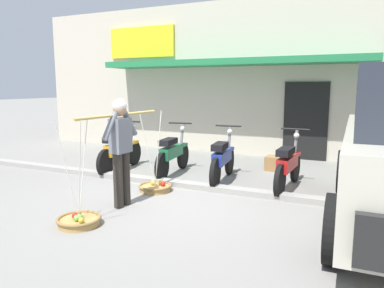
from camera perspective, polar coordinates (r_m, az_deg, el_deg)
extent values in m
plane|color=gray|center=(6.38, -3.81, -8.22)|extent=(90.00, 90.00, 0.00)
cube|color=gray|center=(6.97, -1.04, -6.30)|extent=(20.00, 0.24, 0.10)
cylinder|color=#2D2823|center=(5.84, -11.41, -5.62)|extent=(0.15, 0.15, 0.86)
cylinder|color=#2D2823|center=(5.98, -10.32, -5.25)|extent=(0.15, 0.15, 0.86)
cube|color=slate|center=(5.78, -11.06, 1.31)|extent=(0.22, 0.35, 0.54)
sphere|color=tan|center=(5.74, -11.18, 5.32)|extent=(0.21, 0.21, 0.21)
sphere|color=silver|center=(5.74, -11.19, 5.82)|extent=(0.22, 0.22, 0.22)
cylinder|color=slate|center=(5.57, -12.65, 2.75)|extent=(0.11, 0.34, 0.43)
cylinder|color=slate|center=(5.95, -9.66, 3.21)|extent=(0.11, 0.34, 0.43)
cylinder|color=tan|center=(5.74, -11.15, 4.48)|extent=(0.14, 1.89, 0.04)
cylinder|color=#B2894C|center=(5.35, -17.14, -11.53)|extent=(0.56, 0.56, 0.09)
torus|color=olive|center=(5.33, -17.17, -11.02)|extent=(0.60, 0.60, 0.05)
sphere|color=gold|center=(5.16, -16.85, -11.30)|extent=(0.08, 0.08, 0.08)
sphere|color=#B0201B|center=(5.33, -17.70, -10.60)|extent=(0.09, 0.09, 0.09)
sphere|color=#72B043|center=(5.25, -17.12, -10.85)|extent=(0.10, 0.10, 0.10)
sphere|color=#AB1F1B|center=(5.32, -17.22, -10.62)|extent=(0.09, 0.09, 0.09)
sphere|color=#76B746|center=(5.24, -17.48, -10.96)|extent=(0.09, 0.09, 0.09)
cylinder|color=silver|center=(5.24, -16.57, -3.67)|extent=(0.01, 0.27, 1.36)
cylinder|color=silver|center=(5.18, -18.90, -3.93)|extent=(0.23, 0.14, 1.36)
cylinder|color=silver|center=(5.03, -17.06, -4.21)|extent=(0.23, 0.14, 1.36)
cylinder|color=#B2894C|center=(6.75, -5.75, -6.90)|extent=(0.56, 0.56, 0.09)
torus|color=olive|center=(6.73, -5.75, -6.49)|extent=(0.60, 0.60, 0.05)
sphere|color=gold|center=(6.79, -6.06, -6.00)|extent=(0.09, 0.09, 0.09)
sphere|color=red|center=(6.70, -4.54, -6.17)|extent=(0.10, 0.10, 0.10)
sphere|color=gold|center=(6.79, -4.85, -5.98)|extent=(0.09, 0.09, 0.09)
cylinder|color=silver|center=(6.69, -5.29, -0.65)|extent=(0.01, 0.27, 1.36)
cylinder|color=silver|center=(6.59, -6.96, -0.83)|extent=(0.23, 0.14, 1.36)
cylinder|color=silver|center=(6.48, -5.29, -0.97)|extent=(0.23, 0.14, 1.36)
cylinder|color=black|center=(8.98, -9.02, -1.38)|extent=(0.13, 0.58, 0.58)
cylinder|color=black|center=(7.93, -13.30, -2.87)|extent=(0.13, 0.58, 0.58)
cube|color=orange|center=(8.94, -9.06, 0.27)|extent=(0.16, 0.29, 0.06)
cube|color=orange|center=(8.33, -11.42, -0.72)|extent=(0.28, 0.91, 0.24)
cube|color=black|center=(8.14, -12.12, 0.75)|extent=(0.27, 0.58, 0.12)
cylinder|color=slate|center=(8.83, -9.39, 1.00)|extent=(0.09, 0.30, 0.76)
cylinder|color=black|center=(8.72, -9.71, 3.47)|extent=(0.54, 0.09, 0.04)
sphere|color=silver|center=(8.87, -9.19, 2.67)|extent=(0.11, 0.11, 0.11)
cylinder|color=black|center=(8.49, -1.40, -1.86)|extent=(0.14, 0.59, 0.58)
cylinder|color=black|center=(7.36, -4.69, -3.57)|extent=(0.14, 0.59, 0.58)
cube|color=#19663D|center=(8.45, -1.41, -0.12)|extent=(0.17, 0.29, 0.06)
cube|color=#19663D|center=(7.79, -3.21, -1.21)|extent=(0.30, 0.92, 0.24)
cube|color=black|center=(7.59, -3.72, 0.35)|extent=(0.28, 0.58, 0.12)
cylinder|color=slate|center=(8.33, -1.65, 0.65)|extent=(0.09, 0.30, 0.76)
cylinder|color=black|center=(8.21, -1.85, 3.27)|extent=(0.54, 0.10, 0.04)
sphere|color=silver|center=(8.38, -1.47, 2.42)|extent=(0.11, 0.11, 0.11)
cylinder|color=black|center=(7.96, 5.86, -2.63)|extent=(0.15, 0.59, 0.58)
cylinder|color=black|center=(6.79, 3.63, -4.64)|extent=(0.15, 0.59, 0.58)
cube|color=navy|center=(7.92, 5.89, -0.78)|extent=(0.17, 0.29, 0.06)
cube|color=navy|center=(7.23, 4.68, -2.02)|extent=(0.30, 0.92, 0.24)
cube|color=black|center=(7.02, 4.36, -0.36)|extent=(0.28, 0.58, 0.12)
cylinder|color=slate|center=(7.80, 5.75, 0.04)|extent=(0.09, 0.30, 0.76)
cylinder|color=black|center=(7.67, 5.67, 2.83)|extent=(0.54, 0.10, 0.04)
sphere|color=silver|center=(7.84, 5.91, 1.93)|extent=(0.11, 0.11, 0.11)
cylinder|color=black|center=(7.60, 15.77, -3.48)|extent=(0.11, 0.58, 0.58)
cylinder|color=black|center=(6.42, 13.51, -5.65)|extent=(0.11, 0.58, 0.58)
cube|color=red|center=(7.55, 15.85, -1.54)|extent=(0.15, 0.29, 0.06)
cube|color=red|center=(6.87, 14.63, -2.86)|extent=(0.24, 0.91, 0.24)
cube|color=black|center=(6.65, 14.36, -1.13)|extent=(0.24, 0.57, 0.12)
cylinder|color=slate|center=(7.44, 15.74, -0.69)|extent=(0.07, 0.30, 0.76)
cylinder|color=black|center=(7.30, 15.74, 2.23)|extent=(0.54, 0.06, 0.04)
sphere|color=silver|center=(7.48, 15.95, 1.29)|extent=(0.11, 0.11, 0.11)
cylinder|color=black|center=(4.27, 21.68, -12.28)|extent=(0.27, 0.76, 0.76)
cylinder|color=black|center=(7.07, 22.71, -4.02)|extent=(0.27, 0.76, 0.76)
cube|color=beige|center=(12.68, 10.16, 9.78)|extent=(13.00, 5.00, 4.20)
cube|color=#237F47|center=(9.82, 5.65, 12.51)|extent=(7.15, 1.00, 0.16)
cube|color=yellow|center=(11.57, -7.84, 15.40)|extent=(2.20, 0.08, 0.90)
cube|color=black|center=(9.86, 17.24, 3.41)|extent=(1.10, 0.06, 2.00)
cube|color=olive|center=(8.51, 12.87, -2.96)|extent=(0.44, 0.36, 0.32)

